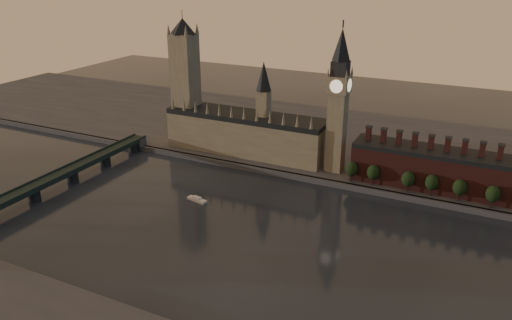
{
  "coord_description": "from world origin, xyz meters",
  "views": [
    {
      "loc": [
        105.7,
        -219.72,
        147.08
      ],
      "look_at": [
        -27.33,
        55.0,
        24.99
      ],
      "focal_mm": 35.0,
      "sensor_mm": 36.0,
      "label": 1
    }
  ],
  "objects_px": {
    "big_ben": "(338,100)",
    "westminster_bridge": "(50,182)",
    "victoria_tower": "(185,78)",
    "river_boat": "(197,199)"
  },
  "relations": [
    {
      "from": "big_ben",
      "to": "westminster_bridge",
      "type": "height_order",
      "value": "big_ben"
    },
    {
      "from": "victoria_tower",
      "to": "big_ben",
      "type": "distance_m",
      "value": 130.12
    },
    {
      "from": "westminster_bridge",
      "to": "big_ben",
      "type": "bearing_deg",
      "value": 34.33
    },
    {
      "from": "victoria_tower",
      "to": "river_boat",
      "type": "bearing_deg",
      "value": -54.21
    },
    {
      "from": "victoria_tower",
      "to": "westminster_bridge",
      "type": "distance_m",
      "value": 133.21
    },
    {
      "from": "big_ben",
      "to": "westminster_bridge",
      "type": "xyz_separation_m",
      "value": [
        -165.0,
        -112.7,
        -49.39
      ]
    },
    {
      "from": "river_boat",
      "to": "victoria_tower",
      "type": "bearing_deg",
      "value": 137.43
    },
    {
      "from": "victoria_tower",
      "to": "big_ben",
      "type": "height_order",
      "value": "victoria_tower"
    },
    {
      "from": "victoria_tower",
      "to": "big_ben",
      "type": "xyz_separation_m",
      "value": [
        130.0,
        -5.0,
        -2.26
      ]
    },
    {
      "from": "victoria_tower",
      "to": "westminster_bridge",
      "type": "xyz_separation_m",
      "value": [
        -35.0,
        -117.7,
        -51.65
      ]
    }
  ]
}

